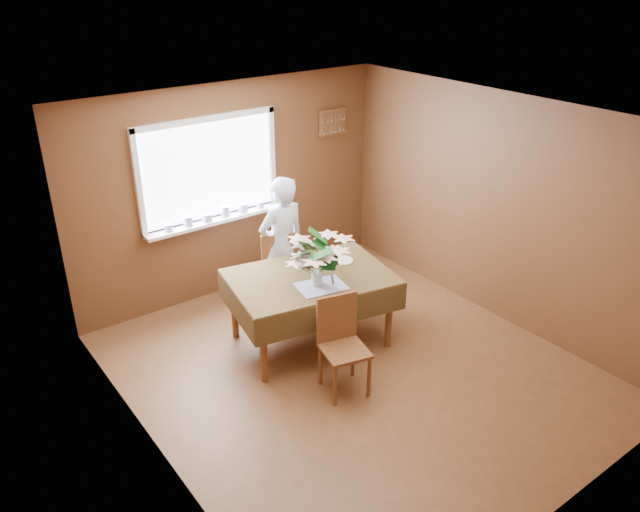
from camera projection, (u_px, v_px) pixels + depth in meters
floor at (353, 370)px, 6.21m from camera, size 4.50×4.50×0.00m
ceiling at (360, 121)px, 5.12m from camera, size 4.50×4.50×0.00m
wall_back at (233, 190)px, 7.29m from camera, size 4.00×0.00×4.00m
wall_front at (578, 378)px, 4.04m from camera, size 4.00×0.00×4.00m
wall_left at (147, 328)px, 4.58m from camera, size 0.00×4.50×4.50m
wall_right at (498, 209)px, 6.74m from camera, size 0.00×4.50×4.50m
window_assembly at (212, 188)px, 7.04m from camera, size 1.72×0.20×1.22m
spoon_rack at (333, 122)px, 7.78m from camera, size 0.44×0.05×0.33m
dining_table at (310, 284)px, 6.38m from camera, size 1.81×1.40×0.79m
chair_far at (279, 266)px, 7.10m from camera, size 0.55×0.55×0.98m
chair_near at (341, 340)px, 5.77m from camera, size 0.49×0.49×0.94m
seated_woman at (282, 246)px, 6.93m from camera, size 0.60×0.41×1.62m
flower_bouquet at (317, 256)px, 6.02m from camera, size 0.57×0.57×0.49m
side_plate at (343, 261)px, 6.63m from camera, size 0.23×0.23×0.01m
table_knife at (332, 279)px, 6.25m from camera, size 0.14×0.20×0.00m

